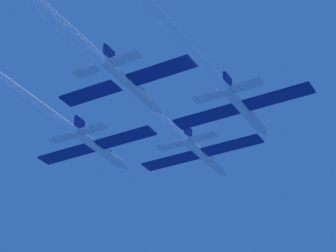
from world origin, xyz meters
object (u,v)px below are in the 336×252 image
jet_lead (148,106)px  jet_left_wing (6,81)px  jet_slot (46,9)px  jet_right_wing (161,17)px

jet_lead → jet_left_wing: (-11.20, -13.29, -0.39)m
jet_lead → jet_slot: size_ratio=0.98×
jet_lead → jet_left_wing: size_ratio=0.87×
jet_right_wing → jet_slot: size_ratio=1.19×
jet_lead → jet_right_wing: (10.45, -14.87, -0.67)m
jet_slot → jet_lead: bearing=91.6°
jet_right_wing → jet_slot: bearing=-149.1°
jet_lead → jet_slot: jet_slot is taller
jet_right_wing → jet_slot: 11.52m
jet_lead → jet_right_wing: jet_lead is taller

